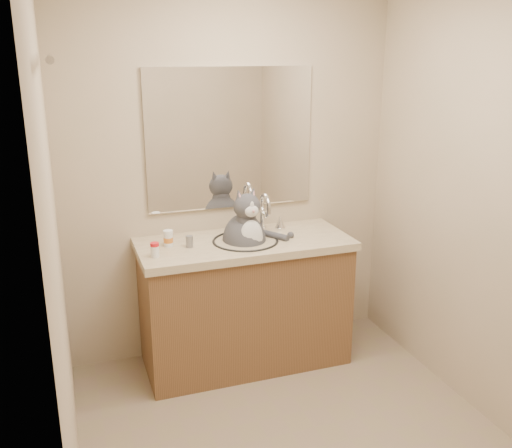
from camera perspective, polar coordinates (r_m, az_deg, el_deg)
The scene contains 8 objects.
room at distance 2.62m, azimuth 5.35°, elevation -0.74°, with size 2.22×2.52×2.42m.
vanity at distance 3.74m, azimuth -1.13°, elevation -7.55°, with size 1.34×0.59×1.12m.
mirror at distance 3.70m, azimuth -2.55°, elevation 8.49°, with size 1.10×0.02×0.90m, color white.
shower_curtain at distance 2.56m, azimuth -17.85°, elevation -6.04°, with size 0.02×1.30×1.93m.
cat at distance 3.58m, azimuth -1.07°, elevation -1.37°, with size 0.42×0.34×0.55m.
pill_bottle_redcap at distance 3.34m, azimuth -10.08°, elevation -2.56°, with size 0.06×0.06×0.09m.
pill_bottle_orange at distance 3.51m, azimuth -8.77°, elevation -1.45°, with size 0.08×0.08×0.10m.
grey_canister at distance 3.48m, azimuth -6.68°, elevation -1.75°, with size 0.05×0.05×0.07m.
Camera 1 is at (-1.05, -2.27, 2.00)m, focal length 40.00 mm.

